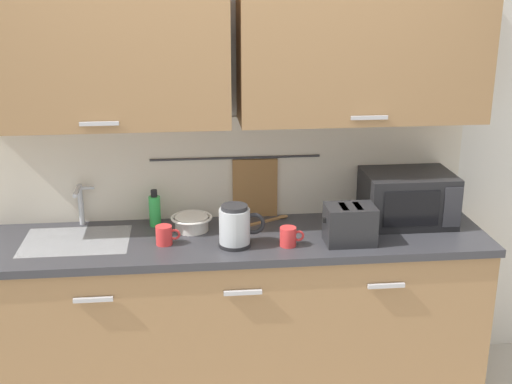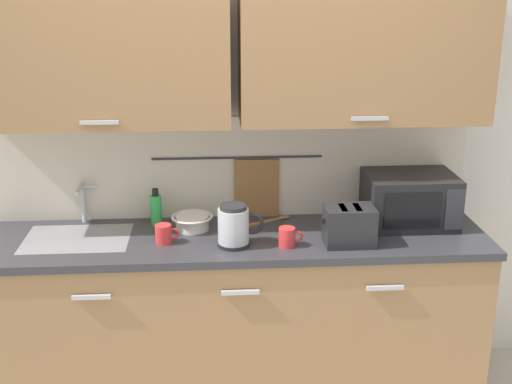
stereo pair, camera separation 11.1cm
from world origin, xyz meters
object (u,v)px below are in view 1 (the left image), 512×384
Objects in this scene: microwave at (408,198)px; mixing_bowl at (192,222)px; dish_soap_bottle at (155,210)px; mug_near_sink at (165,235)px; toaster at (350,224)px; wooden_spoon at (272,220)px; mug_by_kettle at (289,237)px; electric_kettle at (236,226)px.

microwave is 2.15× the size of mixing_bowl.
microwave is 1.33m from dish_soap_bottle.
toaster reaches higher than mug_near_sink.
dish_soap_bottle is 0.92× the size of mixing_bowl.
mixing_bowl is 0.81m from toaster.
wooden_spoon is (-0.71, 0.09, -0.13)m from microwave.
toaster is (0.90, -0.07, 0.05)m from mug_near_sink.
toaster is 0.49m from wooden_spoon.
toaster reaches higher than mug_by_kettle.
mug_by_kettle is at bearing -158.83° from microwave.
dish_soap_bottle is at bearing 101.99° from mug_near_sink.
dish_soap_bottle is 0.27m from mug_near_sink.
wooden_spoon is at bearing 25.68° from mug_near_sink.
mug_by_kettle is at bearing -7.77° from mug_near_sink.
mixing_bowl is 0.84× the size of wooden_spoon.
mixing_bowl is at bearing -24.55° from dish_soap_bottle.
mixing_bowl is at bearing 162.10° from toaster.
mixing_bowl is at bearing -179.81° from microwave.
microwave is 2.03× the size of electric_kettle.
microwave reaches higher than electric_kettle.
dish_soap_bottle reaches higher than mug_near_sink.
electric_kettle is 1.89× the size of mug_by_kettle.
toaster is at bearing -17.90° from mixing_bowl.
toaster is at bearing -45.40° from wooden_spoon.
electric_kettle reaches higher than wooden_spoon.
microwave is at bearing -7.39° from wooden_spoon.
mug_by_kettle is 0.36m from wooden_spoon.
electric_kettle is at bearing -9.07° from mug_near_sink.
electric_kettle is 0.51m from dish_soap_bottle.
electric_kettle reaches higher than dish_soap_bottle.
mug_by_kettle is (0.60, -0.08, 0.00)m from mug_near_sink.
electric_kettle is 1.16× the size of dish_soap_bottle.
wooden_spoon is at bearing 12.56° from mixing_bowl.
mug_near_sink is (-1.27, -0.18, -0.09)m from microwave.
microwave is at bearing 21.17° from mug_by_kettle.
microwave reaches higher than dish_soap_bottle.
microwave is at bearing -3.57° from dish_soap_bottle.
microwave is 0.72m from wooden_spoon.
mug_by_kettle reaches higher than mixing_bowl.
mug_near_sink is 0.62m from wooden_spoon.
dish_soap_bottle is (-1.32, 0.08, -0.05)m from microwave.
electric_kettle is 0.89× the size of toaster.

